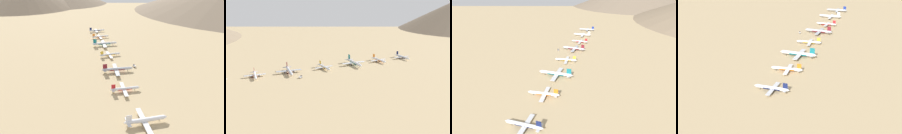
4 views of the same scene
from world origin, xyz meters
The scene contains 9 objects.
ground_plane centered at (0.00, 0.00, 0.00)m, with size 2338.81×2338.81×0.00m, color tan.
parked_jet_1 centered at (-1.49, -138.31, 4.30)m, with size 44.80×36.34×12.93m.
parked_jet_2 centered at (-4.54, -81.83, 3.71)m, with size 38.67×31.44×11.15m.
parked_jet_3 centered at (-0.83, -30.72, 4.65)m, with size 48.45×39.44×13.97m.
parked_jet_4 centered at (1.80, 28.32, 3.80)m, with size 39.61×32.20×11.42m.
parked_jet_5 centered at (3.43, 85.24, 5.09)m, with size 53.02×43.03×15.30m.
parked_jet_6 centered at (3.82, 138.05, 3.97)m, with size 41.35×33.57×11.93m.
parked_jet_7 centered at (4.27, 193.55, 3.99)m, with size 41.52×33.69×11.98m.
service_truck centered at (29.98, -21.79, 2.08)m, with size 4.25×5.68×3.90m.
Camera 1 is at (-62.23, -254.26, 125.67)m, focal length 28.14 mm.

